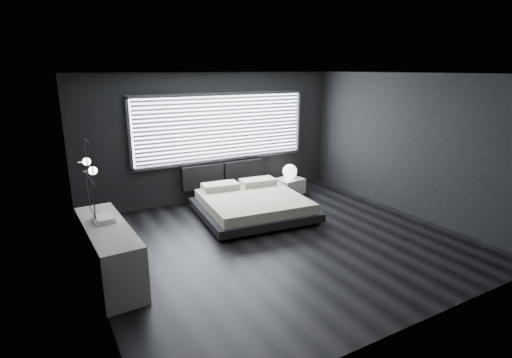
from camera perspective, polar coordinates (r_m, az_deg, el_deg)
room at (r=6.56m, az=3.66°, el=2.48°), size 6.04×6.00×2.80m
window at (r=8.94m, az=-4.74°, el=7.33°), size 4.14×0.09×1.52m
headboard at (r=9.08m, az=-4.70°, el=0.76°), size 1.96×0.16×0.52m
sconce_near at (r=5.58m, az=-22.31°, el=1.11°), size 0.18×0.11×0.11m
sconce_far at (r=6.16m, az=-23.07°, el=2.30°), size 0.18×0.11×0.11m
wall_art_upper at (r=4.93m, az=-22.71°, el=2.28°), size 0.01×0.48×0.48m
wall_art_lower at (r=5.29m, az=-22.54°, el=-2.15°), size 0.01×0.48×0.48m
bed at (r=8.01m, az=-0.53°, el=-3.58°), size 2.30×2.22×0.55m
nightstand at (r=9.53m, az=4.78°, el=-0.97°), size 0.68×0.60×0.35m
orb_lamp at (r=9.48m, az=4.85°, el=1.10°), size 0.34×0.34×0.34m
dresser at (r=6.06m, az=-20.25°, el=-9.68°), size 0.63×1.99×0.79m
book_stack at (r=6.07m, az=-20.90°, el=-5.33°), size 0.29×0.38×0.08m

